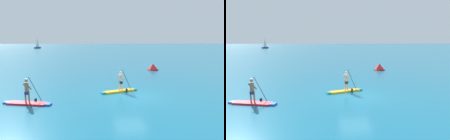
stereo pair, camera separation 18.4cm
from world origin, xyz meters
TOP-DOWN VIEW (x-y plane):
  - ground at (0.00, 0.00)m, footprint 440.00×440.00m
  - paddleboarder_near_left at (-7.40, -1.02)m, footprint 3.39×1.36m
  - paddleboarder_mid_center at (-0.59, 1.48)m, footprint 3.22×1.37m
  - race_marker_buoy at (6.21, 13.17)m, footprint 1.89×1.89m
  - sailboat_left_horizon at (-28.53, 93.00)m, footprint 2.53×4.69m

SIDE VIEW (x-z plane):
  - ground at x=0.00m, z-range 0.00..0.00m
  - paddleboarder_near_left at x=-7.40m, z-range -0.60..1.25m
  - paddleboarder_mid_center at x=-0.59m, z-range -0.63..1.34m
  - race_marker_buoy at x=6.21m, z-range -0.06..0.89m
  - sailboat_left_horizon at x=-28.53m, z-range -2.07..3.64m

